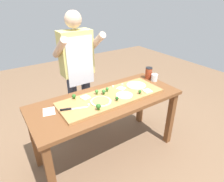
% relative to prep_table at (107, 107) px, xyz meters
% --- Properties ---
extents(ground_plane, '(8.00, 8.00, 0.00)m').
position_rel_prep_table_xyz_m(ground_plane, '(0.00, 0.00, -0.68)').
color(ground_plane, brown).
extents(prep_table, '(1.70, 0.70, 0.79)m').
position_rel_prep_table_xyz_m(prep_table, '(0.00, 0.00, 0.00)').
color(prep_table, brown).
rests_on(prep_table, ground).
extents(cutting_board, '(1.19, 0.43, 0.02)m').
position_rel_prep_table_xyz_m(cutting_board, '(0.05, -0.02, 0.13)').
color(cutting_board, '#B27F47').
rests_on(cutting_board, prep_table).
extents(chefs_knife, '(0.27, 0.10, 0.02)m').
position_rel_prep_table_xyz_m(chefs_knife, '(-0.44, -0.02, 0.15)').
color(chefs_knife, '#B7BABF').
rests_on(chefs_knife, cutting_board).
extents(pizza_whole_cheese_artichoke, '(0.19, 0.19, 0.02)m').
position_rel_prep_table_xyz_m(pizza_whole_cheese_artichoke, '(0.17, -0.09, 0.15)').
color(pizza_whole_cheese_artichoke, beige).
rests_on(pizza_whole_cheese_artichoke, cutting_board).
extents(pizza_whole_pesto_green, '(0.22, 0.22, 0.02)m').
position_rel_prep_table_xyz_m(pizza_whole_pesto_green, '(-0.11, -0.06, 0.15)').
color(pizza_whole_pesto_green, beige).
rests_on(pizza_whole_pesto_green, cutting_board).
extents(pizza_whole_white_garlic, '(0.24, 0.24, 0.02)m').
position_rel_prep_table_xyz_m(pizza_whole_white_garlic, '(0.45, 0.03, 0.15)').
color(pizza_whole_white_garlic, beige).
rests_on(pizza_whole_white_garlic, cutting_board).
extents(pizza_slice_near_right, '(0.11, 0.11, 0.01)m').
position_rel_prep_table_xyz_m(pizza_slice_near_right, '(0.24, 0.06, 0.15)').
color(pizza_slice_near_right, silver).
rests_on(pizza_slice_near_right, cutting_board).
extents(pizza_slice_near_left, '(0.10, 0.10, 0.01)m').
position_rel_prep_table_xyz_m(pizza_slice_near_left, '(0.46, -0.16, 0.15)').
color(pizza_slice_near_left, silver).
rests_on(pizza_slice_near_left, cutting_board).
extents(pizza_slice_far_left, '(0.10, 0.10, 0.01)m').
position_rel_prep_table_xyz_m(pizza_slice_far_left, '(-0.21, 0.11, 0.15)').
color(pizza_slice_far_left, silver).
rests_on(pizza_slice_far_left, cutting_board).
extents(broccoli_floret_back_mid, '(0.04, 0.04, 0.06)m').
position_rel_prep_table_xyz_m(broccoli_floret_back_mid, '(-0.07, 0.11, 0.17)').
color(broccoli_floret_back_mid, '#487A23').
rests_on(broccoli_floret_back_mid, cutting_board).
extents(broccoli_floret_front_mid, '(0.05, 0.05, 0.07)m').
position_rel_prep_table_xyz_m(broccoli_floret_front_mid, '(-0.21, -0.18, 0.18)').
color(broccoli_floret_front_mid, '#366618').
rests_on(broccoli_floret_front_mid, cutting_board).
extents(broccoli_floret_back_right, '(0.04, 0.04, 0.05)m').
position_rel_prep_table_xyz_m(broccoli_floret_back_right, '(0.34, -0.15, 0.17)').
color(broccoli_floret_back_right, '#366618').
rests_on(broccoli_floret_back_right, cutting_board).
extents(broccoli_floret_front_right, '(0.04, 0.04, 0.06)m').
position_rel_prep_table_xyz_m(broccoli_floret_front_right, '(0.06, 0.10, 0.17)').
color(broccoli_floret_front_right, '#3F7220').
rests_on(broccoli_floret_front_right, cutting_board).
extents(broccoli_floret_center_left, '(0.05, 0.05, 0.06)m').
position_rel_prep_table_xyz_m(broccoli_floret_center_left, '(-0.01, 0.06, 0.18)').
color(broccoli_floret_center_left, '#3F7220').
rests_on(broccoli_floret_center_left, cutting_board).
extents(broccoli_floret_center_right, '(0.04, 0.04, 0.05)m').
position_rel_prep_table_xyz_m(broccoli_floret_center_right, '(0.04, -0.14, 0.17)').
color(broccoli_floret_center_right, '#2C5915').
rests_on(broccoli_floret_center_right, cutting_board).
extents(broccoli_floret_front_left, '(0.04, 0.04, 0.06)m').
position_rel_prep_table_xyz_m(broccoli_floret_front_left, '(-0.32, 0.16, 0.17)').
color(broccoli_floret_front_left, '#366618').
rests_on(broccoli_floret_front_left, cutting_board).
extents(cheese_crumble_a, '(0.03, 0.03, 0.02)m').
position_rel_prep_table_xyz_m(cheese_crumble_a, '(-0.26, -0.06, 0.15)').
color(cheese_crumble_a, silver).
rests_on(cheese_crumble_a, cutting_board).
extents(cheese_crumble_b, '(0.03, 0.03, 0.02)m').
position_rel_prep_table_xyz_m(cheese_crumble_b, '(0.19, 0.15, 0.15)').
color(cheese_crumble_b, white).
rests_on(cheese_crumble_b, cutting_board).
extents(cheese_crumble_c, '(0.03, 0.03, 0.02)m').
position_rel_prep_table_xyz_m(cheese_crumble_c, '(0.31, 0.13, 0.15)').
color(cheese_crumble_c, silver).
rests_on(cheese_crumble_c, cutting_board).
extents(flour_cup, '(0.08, 0.08, 0.09)m').
position_rel_prep_table_xyz_m(flour_cup, '(0.78, 0.06, 0.16)').
color(flour_cup, white).
rests_on(flour_cup, prep_table).
extents(sauce_jar, '(0.09, 0.09, 0.16)m').
position_rel_prep_table_xyz_m(sauce_jar, '(0.77, 0.16, 0.19)').
color(sauce_jar, '#99381E').
rests_on(sauce_jar, prep_table).
extents(recipe_note, '(0.15, 0.17, 0.00)m').
position_rel_prep_table_xyz_m(recipe_note, '(-0.62, 0.10, 0.12)').
color(recipe_note, white).
rests_on(recipe_note, prep_table).
extents(cook_center, '(0.54, 0.39, 1.67)m').
position_rel_prep_table_xyz_m(cook_center, '(-0.07, 0.59, 0.32)').
color(cook_center, '#333847').
rests_on(cook_center, ground).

